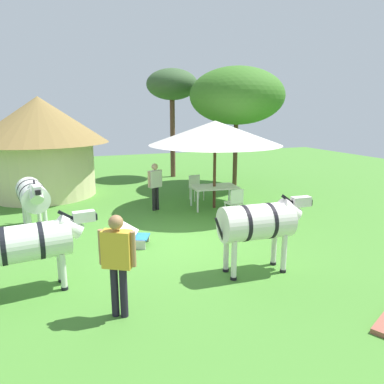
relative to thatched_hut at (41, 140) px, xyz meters
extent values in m
plane|color=#45802E|center=(3.20, -6.44, -2.13)|extent=(36.00, 36.00, 0.00)
cylinder|color=beige|center=(0.00, 0.00, -1.11)|extent=(3.77, 3.77, 2.03)
cone|color=olive|center=(0.00, 0.00, 0.75)|extent=(4.99, 4.99, 1.71)
cylinder|color=#502C1D|center=(5.37, -3.98, -1.06)|extent=(0.10, 0.10, 2.13)
cone|color=silver|center=(5.37, -3.98, 0.39)|extent=(4.35, 4.35, 0.77)
cube|color=silver|center=(5.37, -3.98, -1.41)|extent=(1.61, 1.12, 0.04)
cylinder|color=silver|center=(4.72, -3.49, -1.78)|extent=(0.06, 0.06, 0.70)
cylinder|color=silver|center=(6.10, -3.64, -1.78)|extent=(0.06, 0.06, 0.70)
cylinder|color=silver|center=(4.63, -4.33, -1.78)|extent=(0.06, 0.06, 0.70)
cylinder|color=silver|center=(6.01, -4.48, -1.78)|extent=(0.06, 0.06, 0.70)
cube|color=silver|center=(5.21, -2.79, -1.68)|extent=(0.49, 0.47, 0.04)
cube|color=silver|center=(5.18, -2.60, -1.45)|extent=(0.44, 0.10, 0.45)
cylinder|color=silver|center=(5.42, -2.94, -1.90)|extent=(0.04, 0.04, 0.45)
cylinder|color=silver|center=(5.04, -2.99, -1.90)|extent=(0.04, 0.04, 0.45)
cylinder|color=silver|center=(5.37, -2.58, -1.90)|extent=(0.04, 0.04, 0.45)
cylinder|color=silver|center=(5.00, -2.63, -1.90)|extent=(0.04, 0.04, 0.45)
cube|color=white|center=(5.47, -5.18, -1.68)|extent=(0.48, 0.46, 0.04)
cube|color=white|center=(5.49, -5.37, -1.45)|extent=(0.44, 0.08, 0.45)
cylinder|color=white|center=(5.27, -5.02, -1.90)|extent=(0.04, 0.04, 0.45)
cylinder|color=white|center=(5.65, -4.99, -1.90)|extent=(0.04, 0.04, 0.45)
cylinder|color=white|center=(5.30, -5.38, -1.90)|extent=(0.04, 0.04, 0.45)
cylinder|color=white|center=(5.68, -5.35, -1.90)|extent=(0.04, 0.04, 0.45)
cylinder|color=black|center=(3.49, -3.54, -1.74)|extent=(0.11, 0.11, 0.78)
cylinder|color=black|center=(3.37, -3.59, -1.74)|extent=(0.11, 0.11, 0.78)
cube|color=beige|center=(3.43, -3.57, -1.08)|extent=(0.46, 0.33, 0.55)
cylinder|color=tan|center=(3.65, -3.48, -1.06)|extent=(0.08, 0.08, 0.52)
cylinder|color=tan|center=(3.21, -3.65, -1.06)|extent=(0.08, 0.08, 0.52)
sphere|color=tan|center=(3.43, -3.57, -0.68)|extent=(0.21, 0.21, 0.21)
cylinder|color=black|center=(1.17, -9.43, -1.70)|extent=(0.12, 0.12, 0.85)
cylinder|color=black|center=(1.30, -9.51, -1.70)|extent=(0.12, 0.12, 0.85)
cube|color=gold|center=(1.23, -9.47, -0.98)|extent=(0.50, 0.42, 0.60)
cylinder|color=#A07149|center=(1.01, -9.34, -0.96)|extent=(0.09, 0.09, 0.57)
cylinder|color=#A07149|center=(1.45, -9.61, -0.96)|extent=(0.09, 0.09, 0.57)
sphere|color=#A07149|center=(1.23, -9.47, -0.54)|extent=(0.23, 0.23, 0.23)
cube|color=#2677BE|center=(2.17, -6.51, -1.91)|extent=(0.72, 0.70, 0.03)
cube|color=silver|center=(1.92, -6.39, -1.68)|extent=(0.70, 0.70, 0.32)
cube|color=beige|center=(2.22, -6.25, -2.02)|extent=(0.57, 0.29, 0.22)
cube|color=beige|center=(2.01, -6.72, -2.02)|extent=(0.57, 0.29, 0.22)
cylinder|color=silver|center=(4.10, -8.82, -1.05)|extent=(1.49, 0.79, 0.71)
cylinder|color=black|center=(3.80, -8.80, -1.05)|extent=(0.12, 0.73, 0.72)
cylinder|color=black|center=(4.36, -8.83, -1.05)|extent=(0.12, 0.73, 0.72)
cylinder|color=silver|center=(4.82, -8.86, -0.87)|extent=(0.57, 0.35, 0.52)
cube|color=silver|center=(5.10, -8.88, -0.71)|extent=(0.41, 0.20, 0.20)
cube|color=black|center=(5.28, -8.88, -0.74)|extent=(0.13, 0.13, 0.12)
cube|color=black|center=(4.82, -8.86, -0.67)|extent=(0.37, 0.06, 0.28)
cylinder|color=silver|center=(4.66, -8.66, -1.72)|extent=(0.11, 0.11, 0.81)
cylinder|color=black|center=(4.66, -8.66, -2.10)|extent=(0.13, 0.13, 0.06)
cylinder|color=silver|center=(4.64, -9.05, -1.72)|extent=(0.11, 0.11, 0.81)
cylinder|color=black|center=(4.64, -9.05, -2.10)|extent=(0.13, 0.13, 0.06)
cylinder|color=silver|center=(3.55, -8.59, -1.72)|extent=(0.11, 0.11, 0.81)
cylinder|color=black|center=(3.55, -8.59, -2.10)|extent=(0.13, 0.13, 0.06)
cylinder|color=silver|center=(3.53, -8.98, -1.72)|extent=(0.11, 0.11, 0.81)
cylinder|color=black|center=(3.53, -8.98, -2.10)|extent=(0.13, 0.13, 0.06)
cylinder|color=black|center=(3.32, -8.78, -1.15)|extent=(0.24, 0.06, 0.53)
cylinder|color=silver|center=(-0.20, -8.13, -1.17)|extent=(1.65, 0.85, 0.66)
cylinder|color=black|center=(-0.51, -8.17, -1.17)|extent=(0.16, 0.68, 0.68)
cylinder|color=black|center=(0.08, -8.09, -1.17)|extent=(0.16, 0.68, 0.68)
cylinder|color=silver|center=(0.58, -8.03, -0.99)|extent=(0.57, 0.36, 0.50)
cube|color=silver|center=(0.86, -7.99, -0.83)|extent=(0.42, 0.23, 0.20)
cube|color=black|center=(1.04, -7.97, -0.86)|extent=(0.13, 0.13, 0.12)
cube|color=black|center=(0.58, -8.03, -0.79)|extent=(0.37, 0.09, 0.28)
cylinder|color=silver|center=(0.37, -7.87, -1.77)|extent=(0.11, 0.11, 0.71)
cylinder|color=black|center=(0.37, -7.87, -2.10)|extent=(0.13, 0.13, 0.06)
cylinder|color=silver|center=(0.42, -8.23, -1.77)|extent=(0.11, 0.11, 0.71)
cylinder|color=black|center=(0.42, -8.23, -2.10)|extent=(0.13, 0.13, 0.06)
cylinder|color=silver|center=(-0.21, -4.40, -1.10)|extent=(0.95, 1.73, 0.70)
cylinder|color=black|center=(-0.27, -4.08, -1.10)|extent=(0.71, 0.19, 0.71)
cylinder|color=black|center=(-0.17, -4.69, -1.10)|extent=(0.71, 0.19, 0.71)
cylinder|color=silver|center=(-0.08, -5.21, -0.92)|extent=(0.40, 0.59, 0.51)
cube|color=silver|center=(-0.04, -5.49, -0.76)|extent=(0.24, 0.42, 0.20)
cube|color=black|center=(-0.01, -5.66, -0.79)|extent=(0.14, 0.14, 0.12)
cube|color=black|center=(-0.08, -5.21, -0.72)|extent=(0.10, 0.37, 0.28)
cylinder|color=silver|center=(0.08, -4.99, -1.75)|extent=(0.11, 0.11, 0.76)
cylinder|color=black|center=(0.08, -4.99, -2.10)|extent=(0.13, 0.13, 0.06)
cylinder|color=silver|center=(-0.30, -5.05, -1.75)|extent=(0.11, 0.11, 0.76)
cylinder|color=black|center=(-0.30, -5.05, -2.10)|extent=(0.13, 0.13, 0.06)
cylinder|color=silver|center=(-0.12, -3.76, -1.75)|extent=(0.11, 0.11, 0.76)
cylinder|color=black|center=(-0.12, -3.76, -2.10)|extent=(0.13, 0.13, 0.06)
cylinder|color=silver|center=(-0.50, -3.82, -1.75)|extent=(0.11, 0.11, 0.76)
cylinder|color=black|center=(-0.50, -3.82, -2.10)|extent=(0.13, 0.13, 0.06)
cylinder|color=black|center=(-0.35, -3.54, -1.20)|extent=(0.09, 0.24, 0.53)
cylinder|color=brown|center=(5.85, 2.05, -0.26)|extent=(0.24, 0.24, 3.74)
ellipsoid|color=#34522D|center=(5.85, 2.05, 2.28)|extent=(2.41, 2.41, 1.45)
cylinder|color=brown|center=(7.74, -0.90, -0.77)|extent=(0.19, 0.19, 2.72)
ellipsoid|color=#376D21|center=(7.74, -0.90, 1.68)|extent=(3.96, 3.96, 2.37)
camera|label=1|loc=(0.45, -14.80, 1.14)|focal=33.83mm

